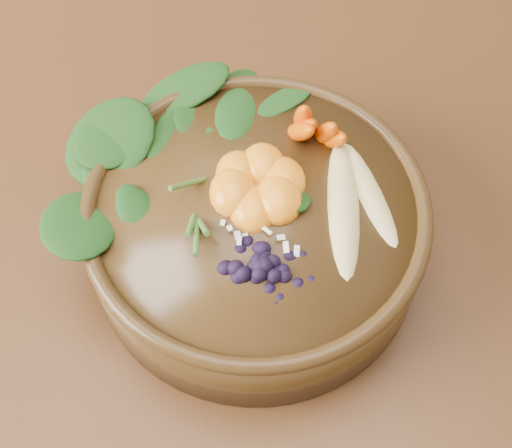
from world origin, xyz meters
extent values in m
plane|color=#381E0F|center=(0.00, 0.00, 0.00)|extent=(4.00, 4.00, 0.00)
cube|color=#523119|center=(0.00, 0.00, 0.73)|extent=(1.60, 0.90, 0.04)
cylinder|color=#402B13|center=(0.11, -0.13, 0.79)|extent=(0.29, 0.29, 0.07)
ellipsoid|color=#E0CC84|center=(0.20, -0.13, 0.84)|extent=(0.06, 0.14, 0.02)
ellipsoid|color=#E0CC84|center=(0.18, -0.14, 0.84)|extent=(0.04, 0.14, 0.02)
camera|label=1|loc=(0.09, -0.44, 1.29)|focal=50.00mm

